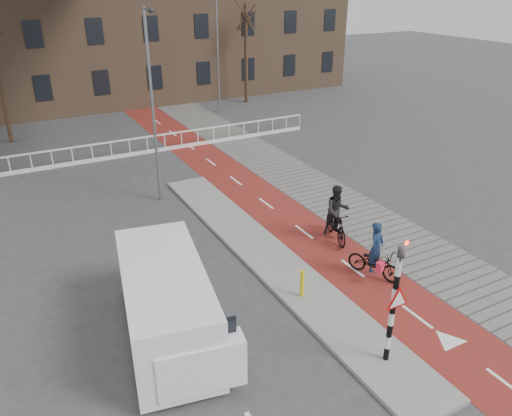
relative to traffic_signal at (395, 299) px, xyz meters
name	(u,v)px	position (x,y,z in m)	size (l,w,h in m)	color
ground	(355,313)	(0.60, 2.02, -1.99)	(120.00, 120.00, 0.00)	#38383A
bike_lane	(245,188)	(2.10, 12.02, -1.98)	(2.50, 60.00, 0.01)	maroon
sidewalk	(296,177)	(4.90, 12.02, -1.98)	(3.00, 60.00, 0.01)	slate
curb_island	(267,256)	(-0.10, 6.02, -1.93)	(1.80, 16.00, 0.12)	gray
traffic_signal	(395,299)	(0.00, 0.00, 0.00)	(0.80, 0.80, 3.68)	black
bollard	(302,283)	(-0.40, 3.36, -1.42)	(0.12, 0.12, 0.90)	#E0BB0C
cyclist_near	(375,259)	(2.40, 3.33, -1.33)	(1.35, 1.97, 1.94)	black
cyclist_far	(336,218)	(2.79, 5.97, -1.09)	(1.15, 2.12, 2.16)	black
van	(166,303)	(-4.59, 3.54, -0.82)	(2.94, 5.43, 2.21)	white
railing	(73,160)	(-4.40, 19.02, -1.68)	(28.00, 0.10, 0.99)	silver
tree_right	(246,54)	(10.10, 27.42, 1.60)	(0.27, 0.27, 7.18)	#312115
streetlight_near	(153,111)	(-1.81, 12.61, 2.00)	(0.12, 0.12, 7.99)	slate
streetlight_right	(218,54)	(6.95, 25.57, 2.08)	(0.12, 0.12, 8.14)	slate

